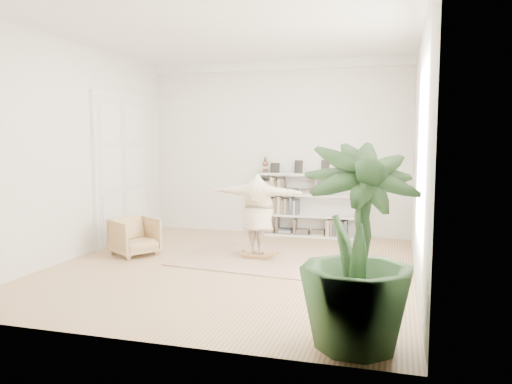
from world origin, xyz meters
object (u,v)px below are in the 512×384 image
armchair (135,237)px  houseplant (357,247)px  rocker_board (258,255)px  person (258,212)px  bookshelf (310,206)px

armchair → houseplant: (3.99, -2.87, 0.66)m
rocker_board → person: size_ratio=0.29×
rocker_board → houseplant: bearing=-53.3°
person → houseplant: (1.87, -3.19, 0.19)m
bookshelf → houseplant: 5.55m
rocker_board → houseplant: houseplant is taller
houseplant → armchair: bearing=144.2°
rocker_board → armchair: bearing=-165.3°
person → houseplant: size_ratio=0.85×
person → houseplant: houseplant is taller
armchair → person: bearing=-50.0°
bookshelf → armchair: (-2.62, -2.49, -0.31)m
person → houseplant: bearing=126.7°
bookshelf → person: (-0.50, -2.18, 0.16)m
bookshelf → armchair: 3.63m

